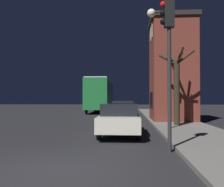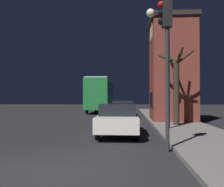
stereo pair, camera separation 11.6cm
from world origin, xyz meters
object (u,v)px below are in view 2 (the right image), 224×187
object	(u,v)px
bus	(101,93)
bare_tree	(176,85)
car_near_lane	(119,118)
traffic_light	(166,42)
car_mid_lane	(123,109)
streetlamp	(161,44)

from	to	relation	value
bus	bare_tree	bearing A→B (deg)	-67.81
bare_tree	bus	world-z (taller)	bare_tree
car_near_lane	bus	bearing A→B (deg)	99.08
car_near_lane	traffic_light	bearing A→B (deg)	-65.38
bare_tree	traffic_light	bearing A→B (deg)	-102.83
car_mid_lane	bus	bearing A→B (deg)	108.75
traffic_light	bus	distance (m)	22.11
traffic_light	bus	size ratio (longest dim) A/B	0.48
traffic_light	car_mid_lane	size ratio (longest dim) A/B	1.03
streetlamp	car_mid_lane	distance (m)	9.17
traffic_light	car_near_lane	xyz separation A→B (m)	(-1.62, 3.53, -2.63)
streetlamp	bus	world-z (taller)	streetlamp
bare_tree	bus	size ratio (longest dim) A/B	0.45
bus	streetlamp	bearing A→B (deg)	-73.13
car_mid_lane	streetlamp	bearing A→B (deg)	-75.11
bare_tree	car_near_lane	world-z (taller)	bare_tree
streetlamp	bare_tree	xyz separation A→B (m)	(1.05, 1.66, -2.01)
streetlamp	bare_tree	world-z (taller)	streetlamp
bus	traffic_light	bearing A→B (deg)	-78.22
bare_tree	streetlamp	bearing A→B (deg)	-122.37
bus	car_mid_lane	bearing A→B (deg)	-71.25
traffic_light	car_near_lane	size ratio (longest dim) A/B	1.02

